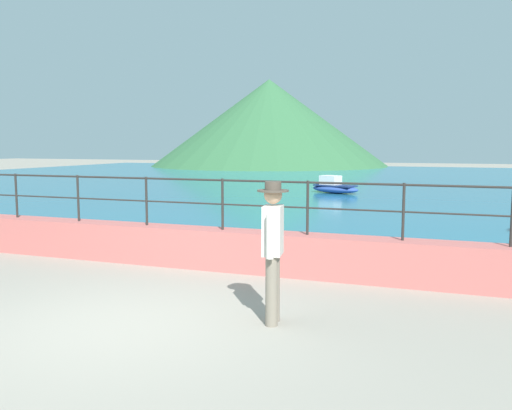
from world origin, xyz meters
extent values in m
plane|color=gray|center=(0.00, 0.00, 0.00)|extent=(120.00, 120.00, 0.00)
cube|color=#BC605B|center=(0.00, 3.20, 0.35)|extent=(20.00, 0.56, 0.70)
cylinder|color=#282623|center=(-4.60, 3.20, 1.15)|extent=(0.04, 0.04, 0.90)
cylinder|color=#282623|center=(-3.07, 3.20, 1.15)|extent=(0.04, 0.04, 0.90)
cylinder|color=#282623|center=(-1.53, 3.20, 1.15)|extent=(0.04, 0.04, 0.90)
cylinder|color=#282623|center=(0.00, 3.20, 1.15)|extent=(0.04, 0.04, 0.90)
cylinder|color=#282623|center=(1.53, 3.20, 1.15)|extent=(0.04, 0.04, 0.90)
cylinder|color=#282623|center=(3.07, 3.20, 1.15)|extent=(0.04, 0.04, 0.90)
cylinder|color=#282623|center=(4.60, 3.20, 1.15)|extent=(0.04, 0.04, 0.90)
cylinder|color=#282623|center=(0.00, 3.20, 1.57)|extent=(18.40, 0.04, 0.04)
cylinder|color=#282623|center=(0.00, 3.20, 1.15)|extent=(18.40, 0.03, 0.03)
cube|color=#236B89|center=(0.00, 25.84, 0.03)|extent=(64.00, 44.32, 0.06)
cone|color=#33663D|center=(-13.65, 45.70, 4.28)|extent=(23.48, 23.48, 8.56)
cylinder|color=slate|center=(1.77, 0.65, 0.43)|extent=(0.15, 0.15, 0.86)
cylinder|color=slate|center=(1.73, 0.83, 0.43)|extent=(0.15, 0.15, 0.86)
cube|color=beige|center=(1.75, 0.74, 1.16)|extent=(0.28, 0.39, 0.60)
cylinder|color=beige|center=(1.79, 0.50, 1.12)|extent=(0.09, 0.09, 0.52)
cylinder|color=beige|center=(1.71, 0.97, 1.12)|extent=(0.09, 0.09, 0.52)
sphere|color=tan|center=(1.75, 0.74, 1.59)|extent=(0.22, 0.22, 0.22)
cylinder|color=#4C4238|center=(1.75, 0.74, 1.64)|extent=(0.38, 0.38, 0.02)
cylinder|color=#4C4238|center=(1.75, 0.74, 1.70)|extent=(0.20, 0.20, 0.10)
ellipsoid|color=#2D4C9E|center=(-1.08, 17.86, 0.24)|extent=(2.47, 1.70, 0.36)
cube|color=navy|center=(-1.08, 17.86, 0.39)|extent=(1.99, 1.41, 0.06)
cube|color=silver|center=(-1.31, 17.96, 0.62)|extent=(0.98, 0.89, 0.40)
camera|label=1|loc=(3.77, -5.35, 2.20)|focal=37.68mm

